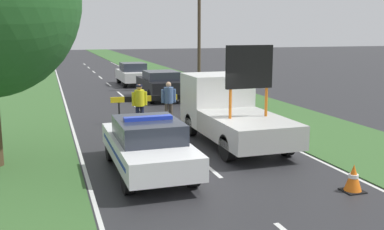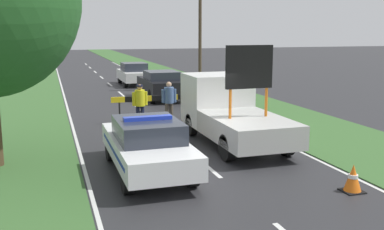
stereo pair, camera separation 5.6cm
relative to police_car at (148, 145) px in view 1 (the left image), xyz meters
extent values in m
plane|color=#28282B|center=(1.71, 0.54, -0.77)|extent=(160.00, 160.00, 0.00)
cube|color=silver|center=(1.71, 0.05, -0.76)|extent=(0.12, 2.20, 0.01)
cube|color=silver|center=(1.71, 5.16, -0.76)|extent=(0.12, 2.20, 0.01)
cube|color=silver|center=(1.71, 10.27, -0.76)|extent=(0.12, 2.20, 0.01)
cube|color=silver|center=(1.71, 15.39, -0.76)|extent=(0.12, 2.20, 0.01)
cube|color=silver|center=(1.71, 20.50, -0.76)|extent=(0.12, 2.20, 0.01)
cube|color=silver|center=(1.71, 25.61, -0.76)|extent=(0.12, 2.20, 0.01)
cube|color=silver|center=(1.71, 30.72, -0.76)|extent=(0.12, 2.20, 0.01)
cube|color=silver|center=(1.71, 35.83, -0.76)|extent=(0.12, 2.20, 0.01)
cube|color=silver|center=(1.71, 40.95, -0.76)|extent=(0.12, 2.20, 0.01)
cube|color=silver|center=(-1.61, 13.50, -0.76)|extent=(0.10, 59.78, 0.01)
cube|color=silver|center=(5.02, 13.50, -0.76)|extent=(0.10, 59.78, 0.01)
cube|color=#38602D|center=(-3.87, 20.54, -0.75)|extent=(4.32, 120.00, 0.03)
cube|color=#38602D|center=(7.28, 20.54, -0.75)|extent=(4.32, 120.00, 0.03)
cube|color=white|center=(0.00, 0.02, -0.11)|extent=(1.82, 4.62, 0.58)
cube|color=#282D38|center=(0.00, -0.12, 0.44)|extent=(1.60, 2.13, 0.51)
cylinder|color=black|center=(-0.79, 1.46, -0.39)|extent=(0.24, 0.75, 0.75)
cylinder|color=black|center=(0.79, 1.46, -0.39)|extent=(0.24, 0.75, 0.75)
cylinder|color=black|center=(-0.79, -1.41, -0.39)|extent=(0.24, 0.75, 0.75)
cylinder|color=black|center=(0.79, -1.41, -0.39)|extent=(0.24, 0.75, 0.75)
cube|color=#1E38C6|center=(0.00, -0.12, 0.74)|extent=(1.27, 0.24, 0.10)
cube|color=#193399|center=(0.00, 0.02, -0.08)|extent=(1.83, 3.79, 0.10)
cube|color=black|center=(0.00, 2.37, -0.16)|extent=(1.00, 0.08, 0.35)
cube|color=white|center=(3.41, 3.76, 0.53)|extent=(2.19, 1.95, 1.80)
cube|color=#232833|center=(3.41, 4.72, 0.86)|extent=(1.86, 0.04, 0.79)
cube|color=#B2B2AD|center=(3.41, 1.05, -0.01)|extent=(2.19, 3.49, 0.71)
cylinder|color=#D16619|center=(2.81, 1.05, 0.80)|extent=(0.09, 0.09, 0.90)
cylinder|color=#D16619|center=(4.02, 1.05, 0.80)|extent=(0.09, 0.09, 0.90)
cube|color=black|center=(3.41, 1.05, 1.90)|extent=(1.51, 0.12, 1.31)
cylinder|color=black|center=(2.44, 3.76, -0.37)|extent=(0.24, 0.80, 0.80)
cylinder|color=black|center=(4.38, 3.76, -0.37)|extent=(0.24, 0.80, 0.80)
cylinder|color=black|center=(2.44, 0.35, -0.37)|extent=(0.24, 0.80, 0.80)
cylinder|color=black|center=(4.38, 0.35, -0.37)|extent=(0.24, 0.80, 0.80)
cylinder|color=black|center=(0.28, 6.63, -0.33)|extent=(0.07, 0.07, 0.88)
cylinder|color=black|center=(2.95, 6.63, -0.33)|extent=(0.07, 0.07, 0.88)
cube|color=yellow|center=(0.22, 6.63, 0.23)|extent=(0.56, 0.08, 0.22)
cube|color=black|center=(0.78, 6.63, 0.23)|extent=(0.56, 0.08, 0.22)
cube|color=yellow|center=(1.33, 6.63, 0.23)|extent=(0.56, 0.08, 0.22)
cube|color=black|center=(1.89, 6.63, 0.23)|extent=(0.56, 0.08, 0.22)
cube|color=yellow|center=(2.45, 6.63, 0.23)|extent=(0.56, 0.08, 0.22)
cube|color=black|center=(3.01, 6.63, 0.23)|extent=(0.56, 0.08, 0.22)
cylinder|color=#191E38|center=(0.87, 5.78, -0.35)|extent=(0.16, 0.16, 0.84)
cylinder|color=#191E38|center=(1.04, 5.78, -0.35)|extent=(0.16, 0.16, 0.84)
cylinder|color=yellow|center=(0.96, 5.78, 0.39)|extent=(0.39, 0.39, 0.63)
cylinder|color=yellow|center=(0.72, 5.78, 0.36)|extent=(0.13, 0.13, 0.54)
cylinder|color=yellow|center=(1.20, 5.78, 0.36)|extent=(0.13, 0.13, 0.54)
sphere|color=#A57A5B|center=(0.96, 5.78, 0.82)|extent=(0.22, 0.22, 0.22)
cylinder|color=#141933|center=(0.96, 5.78, 0.88)|extent=(0.25, 0.25, 0.05)
cylinder|color=brown|center=(2.12, 6.06, -0.34)|extent=(0.16, 0.16, 0.86)
cylinder|color=brown|center=(2.30, 6.06, -0.34)|extent=(0.16, 0.16, 0.86)
cylinder|color=#4C6B9E|center=(2.21, 6.06, 0.41)|extent=(0.39, 0.39, 0.64)
cylinder|color=#4C6B9E|center=(1.97, 6.06, 0.38)|extent=(0.13, 0.13, 0.55)
cylinder|color=#4C6B9E|center=(2.46, 6.06, 0.38)|extent=(0.13, 0.13, 0.55)
sphere|color=tan|center=(2.21, 6.06, 0.84)|extent=(0.22, 0.22, 0.22)
cube|color=black|center=(4.31, -2.92, -0.75)|extent=(0.48, 0.48, 0.03)
cone|color=orange|center=(4.31, -2.92, -0.42)|extent=(0.41, 0.41, 0.64)
cylinder|color=white|center=(4.31, -2.92, -0.39)|extent=(0.23, 0.23, 0.09)
cube|color=black|center=(3.87, 5.60, -0.75)|extent=(0.38, 0.38, 0.03)
cone|color=orange|center=(3.87, 5.60, -0.49)|extent=(0.32, 0.32, 0.50)
cylinder|color=white|center=(3.87, 5.60, -0.46)|extent=(0.18, 0.18, 0.07)
cube|color=black|center=(1.67, 2.14, -0.75)|extent=(0.52, 0.52, 0.03)
cone|color=orange|center=(1.67, 2.14, -0.40)|extent=(0.44, 0.44, 0.68)
cylinder|color=white|center=(1.67, 2.14, -0.36)|extent=(0.25, 0.25, 0.10)
cube|color=black|center=(0.49, 4.83, -0.75)|extent=(0.50, 0.50, 0.03)
cone|color=orange|center=(0.49, 4.83, -0.41)|extent=(0.43, 0.43, 0.66)
cylinder|color=white|center=(0.49, 4.83, -0.37)|extent=(0.24, 0.24, 0.09)
cube|color=black|center=(3.53, 12.66, -0.02)|extent=(1.94, 4.25, 0.75)
cube|color=#282D38|center=(3.53, 12.53, 0.58)|extent=(1.71, 1.95, 0.45)
cylinder|color=black|center=(2.68, 13.97, -0.39)|extent=(0.24, 0.75, 0.75)
cylinder|color=black|center=(4.38, 13.97, -0.39)|extent=(0.24, 0.75, 0.75)
cylinder|color=black|center=(2.68, 11.34, -0.39)|extent=(0.24, 0.75, 0.75)
cylinder|color=black|center=(4.38, 11.34, -0.39)|extent=(0.24, 0.75, 0.75)
cube|color=silver|center=(3.29, 19.71, -0.10)|extent=(1.82, 4.14, 0.65)
cube|color=#282D38|center=(3.29, 19.58, 0.51)|extent=(1.60, 1.90, 0.56)
cylinder|color=black|center=(2.50, 20.99, -0.43)|extent=(0.24, 0.68, 0.68)
cylinder|color=black|center=(4.07, 20.99, -0.43)|extent=(0.24, 0.68, 0.68)
cylinder|color=black|center=(2.50, 18.42, -0.43)|extent=(0.24, 0.68, 0.68)
cylinder|color=black|center=(4.07, 18.42, -0.43)|extent=(0.24, 0.68, 0.68)
cylinder|color=#473828|center=(6.69, 15.35, 3.17)|extent=(0.20, 0.20, 7.88)
camera|label=1|loc=(-2.45, -11.38, 2.99)|focal=42.00mm
camera|label=2|loc=(-2.40, -11.40, 2.99)|focal=42.00mm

